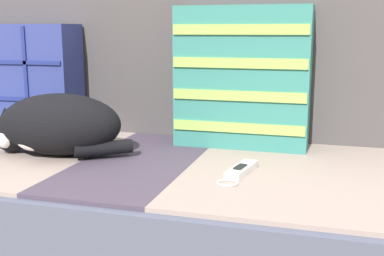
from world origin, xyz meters
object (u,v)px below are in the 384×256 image
(throw_pillow_quilted, at_px, (21,79))
(throw_pillow_striped, at_px, (243,77))
(game_remote_near, at_px, (241,171))
(couch, at_px, (148,223))
(sleeping_cat, at_px, (55,126))

(throw_pillow_quilted, xyz_separation_m, throw_pillow_striped, (0.75, -0.00, 0.02))
(throw_pillow_striped, distance_m, game_remote_near, 0.36)
(throw_pillow_quilted, height_order, throw_pillow_striped, throw_pillow_striped)
(couch, bearing_deg, throw_pillow_quilted, 159.77)
(couch, relative_size, sleeping_cat, 5.31)
(sleeping_cat, distance_m, game_remote_near, 0.53)
(throw_pillow_quilted, bearing_deg, throw_pillow_striped, -0.04)
(couch, xyz_separation_m, game_remote_near, (0.28, -0.11, 0.21))
(sleeping_cat, relative_size, game_remote_near, 2.16)
(throw_pillow_quilted, xyz_separation_m, sleeping_cat, (0.28, -0.25, -0.10))
(throw_pillow_quilted, bearing_deg, game_remote_near, -20.34)
(throw_pillow_quilted, xyz_separation_m, game_remote_near, (0.80, -0.30, -0.17))
(throw_pillow_striped, bearing_deg, throw_pillow_quilted, 179.96)
(throw_pillow_striped, bearing_deg, sleeping_cat, -152.12)
(game_remote_near, bearing_deg, couch, 159.47)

